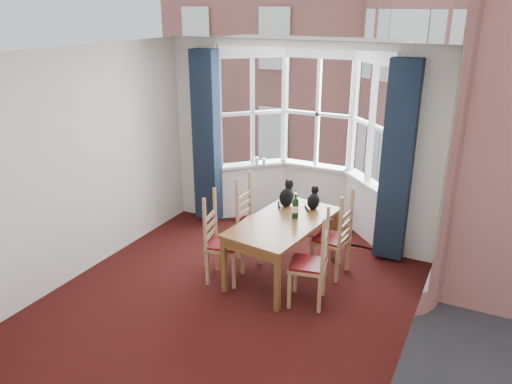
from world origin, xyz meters
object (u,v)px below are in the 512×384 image
Objects in this scene: dining_table at (283,227)px; chair_left_far at (250,223)px; chair_right_far at (338,241)px; chair_right_near at (316,267)px; wine_bottle at (295,207)px; chair_left_near at (218,244)px; candle_tall at (257,161)px; candle_short at (264,161)px; cat_right at (314,200)px; cat_left at (287,196)px.

dining_table is 1.80× the size of chair_left_far.
chair_right_far is at bearing 25.65° from dining_table.
chair_right_near is at bearing -31.26° from chair_left_far.
wine_bottle is (-0.52, -0.15, 0.42)m from chair_right_far.
wine_bottle is (-0.50, 0.58, 0.42)m from chair_right_near.
chair_right_far is (1.30, 0.74, 0.00)m from chair_left_near.
dining_table is 0.28m from wine_bottle.
chair_right_far reaches higher than dining_table.
wine_bottle is 1.90m from candle_tall.
candle_tall is at bearing 103.19° from chair_left_near.
wine_bottle reaches higher than candle_short.
chair_left_near is at bearing -142.48° from wine_bottle.
candle_short reaches higher than chair_left_near.
cat_right is at bearing 15.68° from chair_left_far.
chair_left_far is at bearing 167.33° from wine_bottle.
chair_left_near is at bearing -150.22° from chair_right_far.
chair_right_far is (0.61, 0.29, -0.20)m from dining_table.
cat_left is at bearing 20.50° from chair_left_far.
candle_tall is at bearing 144.09° from chair_right_far.
cat_left reaches higher than cat_right.
dining_table is 1.80× the size of chair_right_near.
candle_short reaches higher than dining_table.
chair_left_far is (-0.63, 0.31, -0.20)m from dining_table.
dining_table is 0.84m from chair_left_near.
candle_tall is 1.08× the size of candle_short.
chair_left_far is at bearing 148.74° from chair_right_near.
candle_tall is (-0.53, 1.27, 0.45)m from chair_left_far.
cat_left is 0.36m from cat_right.
candle_short is at bearing 128.78° from chair_right_near.
candle_tall is (-1.25, 1.43, 0.04)m from wine_bottle.
candle_short is (-0.88, 1.12, 0.04)m from cat_left.
candle_short reaches higher than chair_right_far.
wine_bottle reaches higher than chair_left_far.
candle_tall is (-1.16, 1.58, 0.26)m from dining_table.
dining_table is at bearing -26.17° from chair_left_far.
chair_right_far is at bearing 15.73° from wine_bottle.
chair_left_near and chair_right_far have the same top height.
cat_left is at bearing 60.94° from chair_left_near.
dining_table is at bearing 143.87° from chair_right_near.
cat_right reaches higher than chair_left_near.
candle_tall is 0.12m from candle_short.
wine_bottle is 3.14× the size of candle_short.
wine_bottle is at bearing -12.67° from chair_left_far.
wine_bottle is at bearing 58.30° from dining_table.
candle_tall reaches higher than chair_right_far.
candle_short is (-1.05, 1.61, 0.25)m from dining_table.
cat_right is at bearing -40.92° from candle_short.
chair_left_far is 1.43m from chair_right_near.
dining_table is 0.73m from chair_left_far.
chair_left_far is 0.93m from cat_right.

